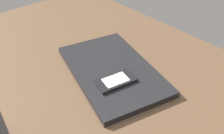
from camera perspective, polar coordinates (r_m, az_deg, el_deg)
The scene contains 3 objects.
desk_surface at distance 72.43cm, azimuth -3.43°, elevation -2.45°, with size 120.00×80.00×3.00cm, color brown.
laptop_closed at distance 71.20cm, azimuth -0.00°, elevation -0.70°, with size 34.68×21.68×1.80cm, color black.
cell_phone_on_laptop at distance 65.37cm, azimuth 0.96°, elevation -3.25°, with size 7.45×11.68×0.98cm.
Camera 1 is at (-44.46, 33.46, 47.87)cm, focal length 38.86 mm.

